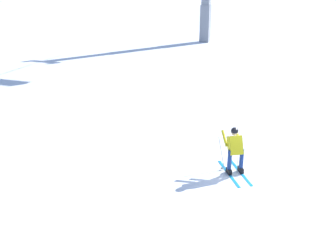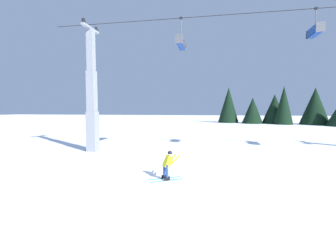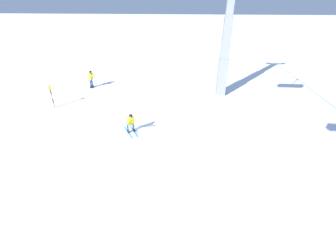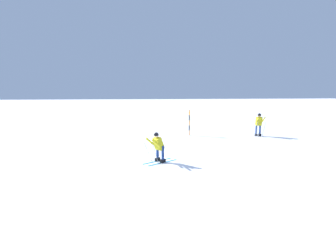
# 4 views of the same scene
# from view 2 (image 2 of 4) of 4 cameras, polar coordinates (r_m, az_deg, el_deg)

# --- Properties ---
(ground_plane) EXTENTS (260.00, 260.00, 0.00)m
(ground_plane) POSITION_cam_2_polar(r_m,az_deg,el_deg) (11.48, -0.66, -14.00)
(ground_plane) COLOR white
(skier_carving_main) EXTENTS (1.75, 1.32, 1.57)m
(skier_carving_main) POSITION_cam_2_polar(r_m,az_deg,el_deg) (12.17, 0.00, -8.91)
(skier_carving_main) COLOR #198CCC
(skier_carving_main) RESTS_ON ground_plane
(lift_tower_near) EXTENTS (0.81, 2.50, 10.63)m
(lift_tower_near) POSITION_cam_2_polar(r_m,az_deg,el_deg) (21.02, -17.76, 6.13)
(lift_tower_near) COLOR gray
(lift_tower_near) RESTS_ON ground_plane
(haul_cable) EXTENTS (38.29, 0.05, 0.05)m
(haul_cable) POSITION_cam_2_polar(r_m,az_deg,el_deg) (20.66, 29.95, 23.08)
(haul_cable) COLOR black
(chairlift_seat_nearest) EXTENTS (0.61, 2.29, 2.23)m
(chairlift_seat_nearest) POSITION_cam_2_polar(r_m,az_deg,el_deg) (19.33, 2.90, 19.25)
(chairlift_seat_nearest) COLOR black
(chairlift_seat_second) EXTENTS (0.61, 1.78, 1.89)m
(chairlift_seat_second) POSITION_cam_2_polar(r_m,az_deg,el_deg) (20.41, 31.59, 18.82)
(chairlift_seat_second) COLOR black
(tree_line_ridge) EXTENTS (27.99, 15.72, 9.32)m
(tree_line_ridge) POSITION_cam_2_polar(r_m,az_deg,el_deg) (63.22, 25.40, 4.01)
(tree_line_ridge) COLOR black
(tree_line_ridge) RESTS_ON ground_plane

